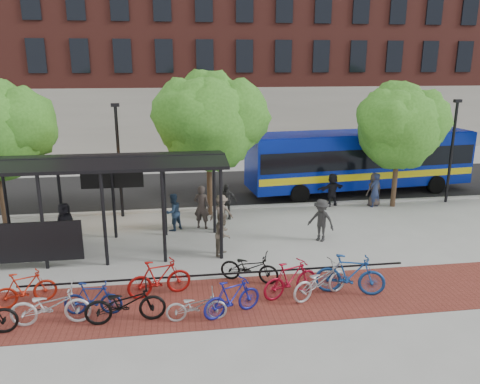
{
  "coord_description": "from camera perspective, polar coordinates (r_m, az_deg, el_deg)",
  "views": [
    {
      "loc": [
        -4.57,
        -17.4,
        6.8
      ],
      "look_at": [
        -1.89,
        1.22,
        1.6
      ],
      "focal_mm": 35.0,
      "sensor_mm": 36.0,
      "label": 1
    }
  ],
  "objects": [
    {
      "name": "ground",
      "position": [
        19.23,
        6.12,
        -5.35
      ],
      "size": [
        160.0,
        160.0,
        0.0
      ],
      "primitive_type": "plane",
      "color": "#9E9E99",
      "rests_on": "ground"
    },
    {
      "name": "asphalt_street",
      "position": [
        26.69,
        1.94,
        0.69
      ],
      "size": [
        160.0,
        8.0,
        0.01
      ],
      "primitive_type": "cube",
      "color": "black",
      "rests_on": "ground"
    },
    {
      "name": "curb",
      "position": [
        22.9,
        3.69,
        -1.7
      ],
      "size": [
        160.0,
        0.25,
        0.12
      ],
      "primitive_type": "cube",
      "color": "#B7B7B2",
      "rests_on": "ground"
    },
    {
      "name": "brick_strip",
      "position": [
        14.37,
        3.17,
        -12.79
      ],
      "size": [
        24.0,
        3.0,
        0.01
      ],
      "primitive_type": "cube",
      "color": "maroon",
      "rests_on": "ground"
    },
    {
      "name": "bike_rack_rail",
      "position": [
        14.99,
        -2.5,
        -11.53
      ],
      "size": [
        12.0,
        0.05,
        0.95
      ],
      "primitive_type": "cube",
      "color": "black",
      "rests_on": "ground"
    },
    {
      "name": "building_brick",
      "position": [
        45.89,
        10.96,
        19.18
      ],
      "size": [
        55.0,
        14.0,
        20.0
      ],
      "primitive_type": "cube",
      "color": "maroon",
      "rests_on": "ground"
    },
    {
      "name": "bus_shelter",
      "position": [
        17.71,
        -19.62,
        2.15
      ],
      "size": [
        10.6,
        3.07,
        3.6
      ],
      "color": "black",
      "rests_on": "ground"
    },
    {
      "name": "tree_b",
      "position": [
        20.95,
        -3.63,
        9.01
      ],
      "size": [
        5.15,
        4.2,
        6.47
      ],
      "color": "#382619",
      "rests_on": "ground"
    },
    {
      "name": "tree_c",
      "position": [
        23.49,
        19.04,
        7.9
      ],
      "size": [
        4.66,
        3.8,
        5.92
      ],
      "color": "#382619",
      "rests_on": "ground"
    },
    {
      "name": "lamp_post_left",
      "position": [
        21.53,
        -14.56,
        4.1
      ],
      "size": [
        0.35,
        0.2,
        5.12
      ],
      "color": "black",
      "rests_on": "ground"
    },
    {
      "name": "lamp_post_right",
      "position": [
        25.33,
        24.43,
        4.86
      ],
      "size": [
        0.35,
        0.2,
        5.12
      ],
      "color": "black",
      "rests_on": "ground"
    },
    {
      "name": "bus",
      "position": [
        25.99,
        14.41,
        4.07
      ],
      "size": [
        12.38,
        3.87,
        3.29
      ],
      "rotation": [
        0.0,
        0.0,
        0.1
      ],
      "color": "#081D9B",
      "rests_on": "ground"
    },
    {
      "name": "bike_1",
      "position": [
        15.1,
        -24.74,
        -10.63
      ],
      "size": [
        1.8,
        1.08,
        1.04
      ],
      "primitive_type": "imported",
      "rotation": [
        0.0,
        0.0,
        1.94
      ],
      "color": "maroon",
      "rests_on": "ground"
    },
    {
      "name": "bike_2",
      "position": [
        13.8,
        -22.1,
        -12.71
      ],
      "size": [
        2.1,
        0.76,
        1.1
      ],
      "primitive_type": "imported",
      "rotation": [
        0.0,
        0.0,
        1.58
      ],
      "color": "#B9BABC",
      "rests_on": "ground"
    },
    {
      "name": "bike_3",
      "position": [
        13.92,
        -17.5,
        -12.28
      ],
      "size": [
        1.67,
        0.64,
        0.98
      ],
      "primitive_type": "imported",
      "rotation": [
        0.0,
        0.0,
        1.46
      ],
      "color": "navy",
      "rests_on": "ground"
    },
    {
      "name": "bike_4",
      "position": [
        13.28,
        -13.81,
        -13.02
      ],
      "size": [
        2.19,
        0.88,
        1.13
      ],
      "primitive_type": "imported",
      "rotation": [
        0.0,
        0.0,
        1.63
      ],
      "color": "black",
      "rests_on": "ground"
    },
    {
      "name": "bike_5",
      "position": [
        14.45,
        -9.82,
        -10.29
      ],
      "size": [
        2.0,
        0.97,
        1.16
      ],
      "primitive_type": "imported",
      "rotation": [
        0.0,
        0.0,
        1.8
      ],
      "color": "maroon",
      "rests_on": "ground"
    },
    {
      "name": "bike_6",
      "position": [
        13.11,
        -5.33,
        -13.65
      ],
      "size": [
        1.68,
        0.61,
        0.88
      ],
      "primitive_type": "imported",
      "rotation": [
        0.0,
        0.0,
        1.56
      ],
      "color": "#939496",
      "rests_on": "ground"
    },
    {
      "name": "bike_7",
      "position": [
        13.26,
        -0.97,
        -12.74
      ],
      "size": [
        1.83,
        1.14,
        1.07
      ],
      "primitive_type": "imported",
      "rotation": [
        0.0,
        0.0,
        1.96
      ],
      "color": "navy",
      "rests_on": "ground"
    },
    {
      "name": "bike_8",
      "position": [
        15.14,
        1.15,
        -9.13
      ],
      "size": [
        2.02,
        1.38,
        1.0
      ],
      "primitive_type": "imported",
      "rotation": [
        0.0,
        0.0,
        1.15
      ],
      "color": "black",
      "rests_on": "ground"
    },
    {
      "name": "bike_9",
      "position": [
        14.29,
        6.18,
        -10.49
      ],
      "size": [
        1.96,
        1.15,
        1.13
      ],
      "primitive_type": "imported",
      "rotation": [
        0.0,
        0.0,
        1.92
      ],
      "color": "maroon",
      "rests_on": "ground"
    },
    {
      "name": "bike_10",
      "position": [
        14.39,
        9.76,
        -10.6
      ],
      "size": [
        2.14,
        1.46,
        1.07
      ],
      "primitive_type": "imported",
      "rotation": [
        0.0,
        0.0,
        1.98
      ],
      "color": "#A3A3A6",
      "rests_on": "ground"
    },
    {
      "name": "bike_11",
      "position": [
        14.71,
        13.28,
        -9.78
      ],
      "size": [
        2.18,
        1.22,
        1.26
      ],
      "primitive_type": "imported",
      "rotation": [
        0.0,
        0.0,
        1.25
      ],
      "color": "navy",
      "rests_on": "ground"
    },
    {
      "name": "pedestrian_0",
      "position": [
        19.32,
        -20.53,
        -3.6
      ],
      "size": [
        0.94,
        0.94,
        1.64
      ],
      "primitive_type": "imported",
      "rotation": [
        0.0,
        0.0,
        0.78
      ],
      "color": "black",
      "rests_on": "ground"
    },
    {
      "name": "pedestrian_1",
      "position": [
        19.8,
        -4.7,
        -1.83
      ],
      "size": [
        0.8,
        0.66,
        1.87
      ],
      "primitive_type": "imported",
      "rotation": [
        0.0,
        0.0,
        2.78
      ],
      "color": "#372F2C",
      "rests_on": "ground"
    },
    {
      "name": "pedestrian_2",
      "position": [
        19.73,
        -8.16,
        -2.43
      ],
      "size": [
        0.98,
        0.95,
        1.59
      ],
      "primitive_type": "imported",
      "rotation": [
        0.0,
        0.0,
        3.82
      ],
      "color": "#1F324A",
      "rests_on": "ground"
    },
    {
      "name": "pedestrian_3",
      "position": [
        19.48,
        -2.3,
        -2.56
      ],
      "size": [
        1.11,
        0.79,
        1.56
      ],
      "primitive_type": "imported",
      "rotation": [
        0.0,
        0.0,
        0.23
      ],
      "color": "brown",
      "rests_on": "ground"
    },
    {
      "name": "pedestrian_4",
      "position": [
        20.98,
        -1.68,
        -1.16
      ],
      "size": [
        0.96,
        0.44,
        1.61
      ],
      "primitive_type": "imported",
      "rotation": [
        0.0,
        0.0,
        6.23
      ],
      "color": "#282828",
      "rests_on": "ground"
    },
    {
      "name": "pedestrian_5",
      "position": [
        23.31,
        11.18,
        0.28
      ],
      "size": [
        1.59,
        0.95,
        1.64
      ],
      "primitive_type": "imported",
      "rotation": [
        0.0,
        0.0,
        3.47
      ],
      "color": "black",
      "rests_on": "ground"
    },
    {
      "name": "pedestrian_6",
      "position": [
        23.77,
        16.07,
        0.29
      ],
      "size": [
        0.92,
        0.72,
        1.66
      ],
      "primitive_type": "imported",
      "rotation": [
        0.0,
        0.0,
        3.4
      ],
      "color": "#39312D",
      "rests_on": "ground"
    },
    {
      "name": "pedestrian_7",
      "position": [
        23.63,
        16.14,
        0.22
      ],
      "size": [
        0.73,
        0.65,
        1.68
      ],
      "primitive_type": "imported",
      "rotation": [
        0.0,
        0.0,
        3.64
      ],
      "color": "navy",
      "rests_on": "ground"
    },
    {
      "name": "pedestrian_8",
      "position": [
        17.08,
        -2.06,
        -5.12
      ],
      "size": [
        0.87,
        0.96,
        1.61
      ],
      "primitive_type": "imported",
      "rotation": [
        0.0,
        0.0,
        1.15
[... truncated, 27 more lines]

